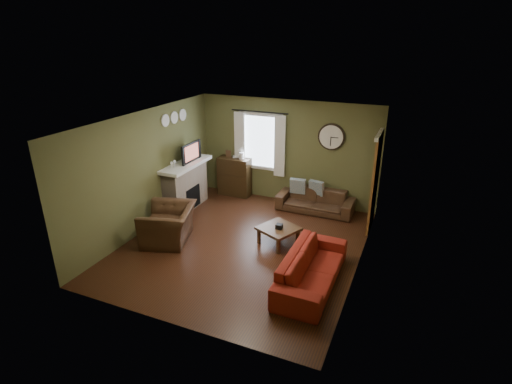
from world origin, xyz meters
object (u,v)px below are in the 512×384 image
at_px(bookshelf, 234,177).
at_px(sofa_brown, 315,201).
at_px(coffee_table, 278,236).
at_px(armchair, 169,224).
at_px(sofa_red, 312,268).

distance_m(bookshelf, sofa_brown, 2.29).
distance_m(bookshelf, coffee_table, 2.90).
bearing_deg(armchair, sofa_red, 65.63).
bearing_deg(bookshelf, sofa_brown, -4.45).
bearing_deg(sofa_red, armchair, 83.96).
bearing_deg(bookshelf, armchair, -93.13).
relative_size(sofa_brown, armchair, 1.62).
height_order(sofa_brown, coffee_table, sofa_brown).
relative_size(sofa_red, coffee_table, 2.95).
height_order(bookshelf, sofa_brown, bookshelf).
bearing_deg(sofa_brown, coffee_table, -97.87).
xyz_separation_m(bookshelf, sofa_brown, (2.27, -0.18, -0.24)).
height_order(sofa_brown, armchair, armchair).
bearing_deg(sofa_brown, bookshelf, 175.55).
xyz_separation_m(bookshelf, coffee_table, (2.01, -2.07, -0.33)).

